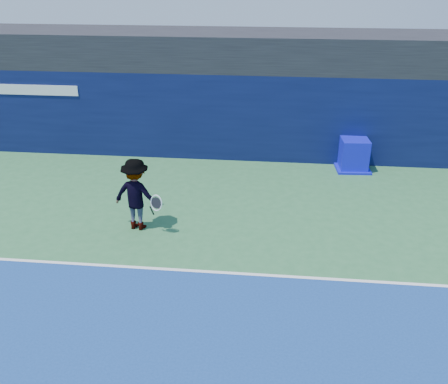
{
  "coord_description": "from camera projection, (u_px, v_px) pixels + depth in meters",
  "views": [
    {
      "loc": [
        2.07,
        -6.43,
        6.45
      ],
      "look_at": [
        0.83,
        5.2,
        1.0
      ],
      "focal_mm": 40.0,
      "sensor_mm": 36.0,
      "label": 1
    }
  ],
  "objects": [
    {
      "name": "baseline",
      "position": [
        178.0,
        270.0,
        11.42
      ],
      "size": [
        24.0,
        0.1,
        0.01
      ],
      "primitive_type": "cube",
      "color": "white",
      "rests_on": "ground"
    },
    {
      "name": "ground",
      "position": [
        145.0,
        366.0,
        8.72
      ],
      "size": [
        80.0,
        80.0,
        0.0
      ],
      "primitive_type": "plane",
      "color": "#306B3D",
      "rests_on": "ground"
    },
    {
      "name": "back_wall_assembly",
      "position": [
        216.0,
        115.0,
        17.55
      ],
      "size": [
        36.0,
        1.03,
        3.0
      ],
      "color": "#0A123B",
      "rests_on": "ground"
    },
    {
      "name": "stadium_band",
      "position": [
        219.0,
        49.0,
        17.56
      ],
      "size": [
        36.0,
        3.0,
        1.2
      ],
      "primitive_type": "cube",
      "color": "black",
      "rests_on": "back_wall_assembly"
    },
    {
      "name": "equipment_cart",
      "position": [
        353.0,
        155.0,
        16.76
      ],
      "size": [
        1.18,
        1.18,
        1.07
      ],
      "color": "#0D0EC3",
      "rests_on": "ground"
    },
    {
      "name": "tennis_player",
      "position": [
        136.0,
        194.0,
        12.85
      ],
      "size": [
        1.45,
        0.95,
        1.93
      ],
      "color": "white",
      "rests_on": "ground"
    },
    {
      "name": "tennis_ball",
      "position": [
        143.0,
        170.0,
        13.8
      ],
      "size": [
        0.08,
        0.08,
        0.08
      ],
      "color": "#C3D217",
      "rests_on": "ground"
    }
  ]
}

